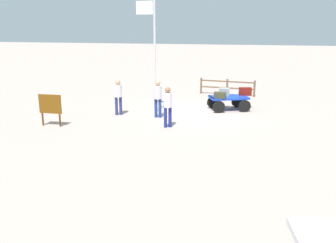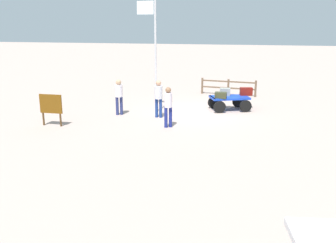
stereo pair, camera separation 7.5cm
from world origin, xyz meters
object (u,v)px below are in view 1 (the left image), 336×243
Objects in this scene: suitcase_navy at (224,92)px; worker_supervisor at (118,94)px; luggage_cart at (228,101)px; suitcase_grey at (220,95)px; worker_trailing at (158,95)px; suitcase_dark at (245,91)px; signboard at (50,106)px; flagpole at (153,46)px; worker_lead at (168,104)px.

worker_supervisor reaches higher than suitcase_navy.
worker_supervisor is (5.06, 2.14, 0.53)m from luggage_cart.
suitcase_grey is 0.77m from suitcase_navy.
worker_supervisor reaches higher than suitcase_grey.
worker_trailing is (2.71, 1.73, 0.20)m from suitcase_grey.
signboard reaches higher than suitcase_dark.
suitcase_grey is at bearing -168.67° from flagpole.
luggage_cart is 1.31× the size of worker_supervisor.
signboard is (6.81, 4.13, 0.03)m from suitcase_grey.
worker_trailing is (2.87, 2.48, 0.16)m from suitcase_navy.
worker_trailing is at bearing -149.69° from signboard.
suitcase_grey is 0.34× the size of worker_lead.
suitcase_grey is at bearing 40.29° from suitcase_dark.
worker_supervisor is 3.28m from signboard.
flagpole reaches higher than worker_lead.
suitcase_dark is at bearing -155.67° from worker_supervisor.
flagpole reaches higher than luggage_cart.
signboard is at bearing 32.71° from luggage_cart.
worker_lead is at bearing 117.58° from worker_trailing.
worker_lead is at bearing 149.52° from worker_supervisor.
worker_lead reaches higher than suitcase_dark.
worker_lead reaches higher than luggage_cart.
suitcase_navy is at bearing -157.58° from flagpole.
worker_trailing is at bearing 40.85° from suitcase_navy.
luggage_cart is 3.35× the size of suitcase_dark.
suitcase_navy reaches higher than suitcase_grey.
flagpole is at bearing -135.85° from signboard.
suitcase_navy is (1.05, 0.27, -0.01)m from suitcase_dark.
suitcase_navy reaches higher than luggage_cart.
suitcase_navy is at bearing -139.15° from worker_trailing.
suitcase_dark is at bearing -144.91° from worker_trailing.
suitcase_grey is at bearing -147.45° from worker_trailing.
worker_lead is 1.73m from worker_trailing.
suitcase_navy is 4.52m from worker_lead.
suitcase_navy is at bearing -117.25° from worker_lead.
worker_supervisor is (2.76, -1.63, 0.02)m from worker_lead.
worker_lead is at bearing -170.02° from signboard.
luggage_cart is 1.30× the size of worker_lead.
flagpole reaches higher than suitcase_dark.
suitcase_grey is (0.39, 0.50, 0.36)m from luggage_cart.
luggage_cart is 4.66m from flagpole.
signboard is (7.20, 4.63, 0.39)m from luggage_cart.
worker_supervisor is at bearing 22.87° from luggage_cart.
worker_supervisor is (4.68, 1.64, 0.18)m from suitcase_grey.
suitcase_dark is 5.26m from flagpole.
suitcase_grey is at bearing 52.10° from luggage_cart.
suitcase_grey is 0.87× the size of suitcase_dark.
suitcase_navy is 4.33m from flagpole.
flagpole is (1.31, -2.62, 2.20)m from worker_lead.
worker_lead is at bearing 58.57° from luggage_cart.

